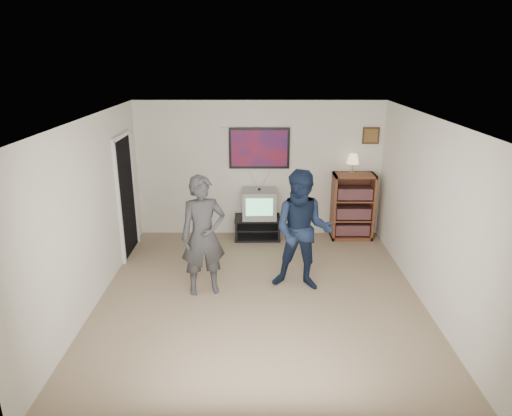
{
  "coord_description": "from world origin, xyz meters",
  "views": [
    {
      "loc": [
        -0.04,
        -5.67,
        3.26
      ],
      "look_at": [
        -0.05,
        0.58,
        1.15
      ],
      "focal_mm": 32.0,
      "sensor_mm": 36.0,
      "label": 1
    }
  ],
  "objects_px": {
    "person_tall": "(203,236)",
    "media_stand": "(257,228)",
    "crt_television": "(259,204)",
    "bookshelf": "(352,206)",
    "person_short": "(302,231)"
  },
  "relations": [
    {
      "from": "bookshelf",
      "to": "person_tall",
      "type": "distance_m",
      "value": 3.26
    },
    {
      "from": "person_tall",
      "to": "crt_television",
      "type": "bearing_deg",
      "value": 53.5
    },
    {
      "from": "crt_television",
      "to": "person_short",
      "type": "distance_m",
      "value": 1.99
    },
    {
      "from": "media_stand",
      "to": "person_tall",
      "type": "relative_size",
      "value": 0.49
    },
    {
      "from": "crt_television",
      "to": "bookshelf",
      "type": "height_order",
      "value": "bookshelf"
    },
    {
      "from": "crt_television",
      "to": "person_tall",
      "type": "height_order",
      "value": "person_tall"
    },
    {
      "from": "media_stand",
      "to": "bookshelf",
      "type": "distance_m",
      "value": 1.79
    },
    {
      "from": "person_tall",
      "to": "bookshelf",
      "type": "bearing_deg",
      "value": 24.41
    },
    {
      "from": "crt_television",
      "to": "media_stand",
      "type": "bearing_deg",
      "value": 179.16
    },
    {
      "from": "person_tall",
      "to": "media_stand",
      "type": "bearing_deg",
      "value": 54.33
    },
    {
      "from": "person_tall",
      "to": "person_short",
      "type": "relative_size",
      "value": 0.98
    },
    {
      "from": "crt_television",
      "to": "person_short",
      "type": "xyz_separation_m",
      "value": [
        0.6,
        -1.88,
        0.21
      ]
    },
    {
      "from": "media_stand",
      "to": "crt_television",
      "type": "distance_m",
      "value": 0.47
    },
    {
      "from": "media_stand",
      "to": "person_short",
      "type": "distance_m",
      "value": 2.1
    },
    {
      "from": "crt_television",
      "to": "person_tall",
      "type": "bearing_deg",
      "value": -112.22
    }
  ]
}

